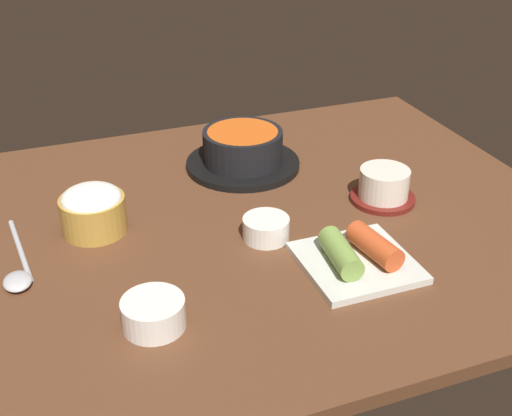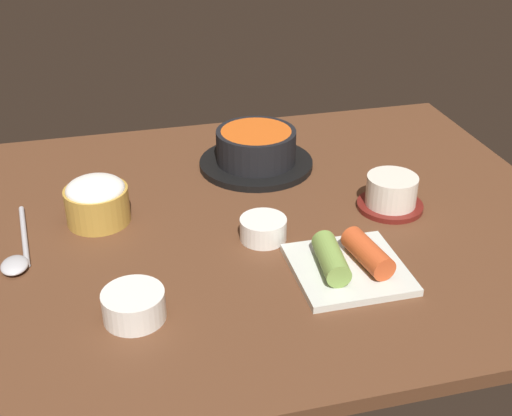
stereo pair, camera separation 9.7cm
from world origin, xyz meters
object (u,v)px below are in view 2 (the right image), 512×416
Objects in this scene: banchan_cup_center at (263,228)px; side_bowl_near at (134,304)px; tea_cup_with_saucer at (391,193)px; rice_bowl at (97,200)px; kimchi_plate at (349,263)px; stone_pot at (256,150)px; spoon at (18,255)px.

banchan_cup_center is 23.55cm from side_bowl_near.
rice_bowl is at bearing 170.99° from tea_cup_with_saucer.
kimchi_plate reaches higher than banchan_cup_center.
banchan_cup_center is (-4.70, -22.84, -1.38)cm from stone_pot.
stone_pot is 29.77cm from rice_bowl.
rice_bowl is at bearing 34.11° from spoon.
spoon is (-38.33, -19.70, -2.48)cm from stone_pot.
rice_bowl is 24.34cm from side_bowl_near.
side_bowl_near is (-19.37, -13.40, 0.23)cm from banchan_cup_center.
kimchi_plate is (-12.40, -14.57, -1.09)cm from tea_cup_with_saucer.
banchan_cup_center is at bearing 129.06° from kimchi_plate.
kimchi_plate reaches higher than side_bowl_near.
stone_pot is at bearing 24.09° from rice_bowl.
spoon is at bearing 161.80° from kimchi_plate.
stone_pot is 1.05× the size of spoon.
side_bowl_near is (-24.06, -36.24, -1.15)cm from stone_pot.
banchan_cup_center is at bearing -169.89° from tea_cup_with_saucer.
tea_cup_with_saucer is 1.35× the size of side_bowl_near.
banchan_cup_center is (22.48, -10.69, -1.87)cm from rice_bowl.
side_bowl_near reaches higher than spoon.
side_bowl_near reaches higher than banchan_cup_center.
stone_pot is 23.36cm from banchan_cup_center.
tea_cup_with_saucer is 1.52× the size of banchan_cup_center.
rice_bowl is (-27.17, -12.15, 0.49)cm from stone_pot.
rice_bowl is 1.24× the size of side_bowl_near.
tea_cup_with_saucer is at bearing -9.01° from rice_bowl.
banchan_cup_center is 33.79cm from spoon.
stone_pot is 33.92cm from kimchi_plate.
banchan_cup_center is 13.91cm from kimchi_plate.
stone_pot reaches higher than banchan_cup_center.
spoon is (-42.39, 13.94, -0.88)cm from kimchi_plate.
side_bowl_near is at bearing -82.64° from rice_bowl.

